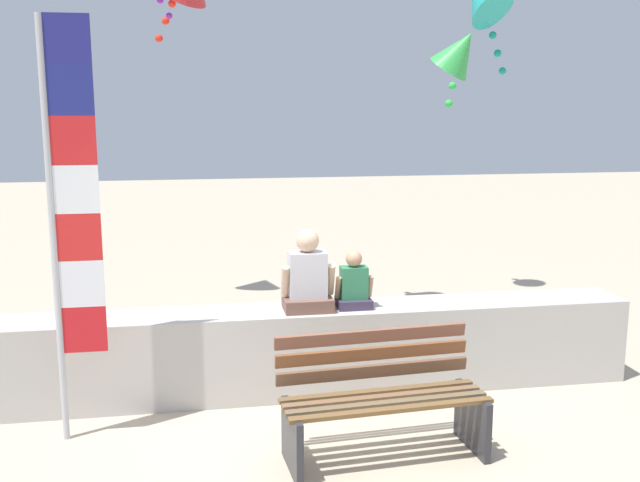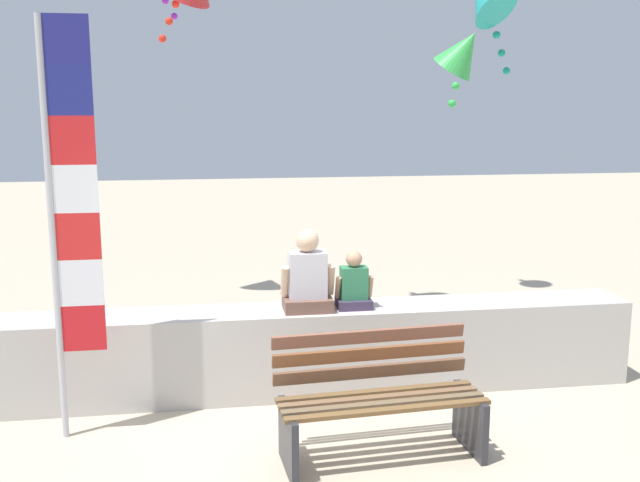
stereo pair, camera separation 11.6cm
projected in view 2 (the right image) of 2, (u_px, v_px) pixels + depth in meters
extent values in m
plane|color=#BFAF94|center=(326.00, 433.00, 5.71)|extent=(40.00, 40.00, 0.00)
cube|color=#B7B1AA|center=(310.00, 350.00, 6.50)|extent=(5.81, 0.55, 0.77)
cube|color=brown|center=(390.00, 410.00, 5.05)|extent=(1.49, 0.18, 0.03)
cube|color=brown|center=(385.00, 404.00, 5.16)|extent=(1.49, 0.18, 0.03)
cube|color=brown|center=(380.00, 398.00, 5.27)|extent=(1.49, 0.18, 0.03)
cube|color=brown|center=(375.00, 392.00, 5.38)|extent=(1.49, 0.18, 0.03)
cube|color=brown|center=(371.00, 371.00, 5.46)|extent=(1.49, 0.16, 0.10)
cube|color=brown|center=(371.00, 354.00, 5.46)|extent=(1.49, 0.16, 0.10)
cube|color=brown|center=(370.00, 336.00, 5.45)|extent=(1.49, 0.16, 0.10)
cube|color=#2D2D33|center=(288.00, 440.00, 5.11)|extent=(0.09, 0.53, 0.45)
cube|color=#2D2D33|center=(470.00, 421.00, 5.41)|extent=(0.09, 0.53, 0.45)
cube|color=brown|center=(307.00, 303.00, 6.37)|extent=(0.42, 0.34, 0.11)
cube|color=silver|center=(307.00, 275.00, 6.32)|extent=(0.32, 0.21, 0.40)
cylinder|color=#D6B08C|center=(285.00, 281.00, 6.29)|extent=(0.07, 0.16, 0.29)
cylinder|color=#D6B08C|center=(331.00, 280.00, 6.34)|extent=(0.07, 0.16, 0.29)
sphere|color=#D6B08C|center=(307.00, 241.00, 6.27)|extent=(0.20, 0.20, 0.20)
cube|color=#3A2E47|center=(354.00, 303.00, 6.44)|extent=(0.30, 0.25, 0.08)
cube|color=#307B50|center=(354.00, 283.00, 6.40)|extent=(0.23, 0.15, 0.29)
cylinder|color=tan|center=(338.00, 288.00, 6.37)|extent=(0.05, 0.12, 0.21)
cylinder|color=tan|center=(370.00, 286.00, 6.42)|extent=(0.05, 0.12, 0.21)
sphere|color=tan|center=(354.00, 259.00, 6.36)|extent=(0.14, 0.14, 0.14)
cylinder|color=#B7B7BC|center=(53.00, 236.00, 5.38)|extent=(0.05, 0.05, 3.16)
cube|color=red|center=(84.00, 328.00, 5.54)|extent=(0.32, 0.02, 0.35)
cube|color=white|center=(81.00, 283.00, 5.47)|extent=(0.32, 0.02, 0.35)
cube|color=red|center=(79.00, 236.00, 5.40)|extent=(0.32, 0.02, 0.35)
cube|color=white|center=(76.00, 189.00, 5.34)|extent=(0.32, 0.02, 0.35)
cube|color=red|center=(73.00, 140.00, 5.27)|extent=(0.32, 0.02, 0.35)
cube|color=navy|center=(69.00, 90.00, 5.21)|extent=(0.32, 0.02, 0.35)
cube|color=navy|center=(66.00, 39.00, 5.14)|extent=(0.32, 0.02, 0.35)
cone|color=green|center=(463.00, 51.00, 7.65)|extent=(0.76, 0.74, 0.61)
sphere|color=green|center=(459.00, 68.00, 7.60)|extent=(0.08, 0.08, 0.08)
sphere|color=green|center=(456.00, 86.00, 7.54)|extent=(0.08, 0.08, 0.08)
sphere|color=green|center=(452.00, 104.00, 7.49)|extent=(0.08, 0.08, 0.08)
sphere|color=purple|center=(165.00, 1.00, 8.82)|extent=(0.08, 0.08, 0.08)
sphere|color=purple|center=(174.00, 16.00, 8.86)|extent=(0.08, 0.08, 0.08)
sphere|color=red|center=(176.00, 4.00, 7.58)|extent=(0.08, 0.08, 0.08)
sphere|color=red|center=(169.00, 21.00, 7.53)|extent=(0.08, 0.08, 0.08)
sphere|color=red|center=(162.00, 39.00, 7.48)|extent=(0.08, 0.08, 0.08)
sphere|color=#17977E|center=(491.00, 16.00, 7.53)|extent=(0.08, 0.08, 0.08)
sphere|color=#17977E|center=(497.00, 35.00, 7.62)|extent=(0.08, 0.08, 0.08)
sphere|color=#17977E|center=(502.00, 53.00, 7.72)|extent=(0.08, 0.08, 0.08)
sphere|color=#17977E|center=(506.00, 71.00, 7.82)|extent=(0.08, 0.08, 0.08)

